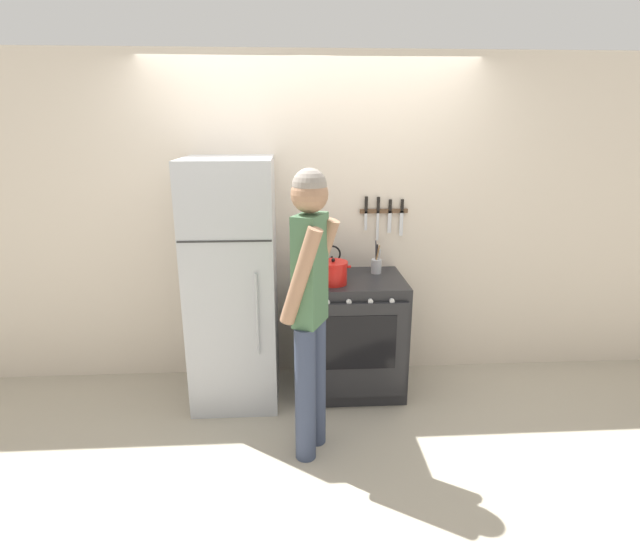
{
  "coord_description": "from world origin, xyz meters",
  "views": [
    {
      "loc": [
        -0.17,
        -3.88,
        2.02
      ],
      "look_at": [
        0.03,
        -0.46,
        0.99
      ],
      "focal_mm": 28.0,
      "sensor_mm": 36.0,
      "label": 1
    }
  ],
  "objects_px": {
    "tea_kettle": "(332,266)",
    "utensil_jar": "(376,265)",
    "refrigerator": "(233,283)",
    "person": "(310,300)",
    "stove_range": "(353,334)",
    "dutch_oven_pot": "(333,273)"
  },
  "relations": [
    {
      "from": "stove_range",
      "to": "utensil_jar",
      "type": "bearing_deg",
      "value": 39.83
    },
    {
      "from": "stove_range",
      "to": "person",
      "type": "relative_size",
      "value": 0.51
    },
    {
      "from": "tea_kettle",
      "to": "utensil_jar",
      "type": "relative_size",
      "value": 0.89
    },
    {
      "from": "refrigerator",
      "to": "utensil_jar",
      "type": "distance_m",
      "value": 1.11
    },
    {
      "from": "utensil_jar",
      "to": "person",
      "type": "bearing_deg",
      "value": -120.91
    },
    {
      "from": "dutch_oven_pot",
      "to": "person",
      "type": "xyz_separation_m",
      "value": [
        -0.19,
        -0.67,
        0.03
      ]
    },
    {
      "from": "person",
      "to": "stove_range",
      "type": "bearing_deg",
      "value": -0.75
    },
    {
      "from": "utensil_jar",
      "to": "person",
      "type": "height_order",
      "value": "person"
    },
    {
      "from": "stove_range",
      "to": "person",
      "type": "height_order",
      "value": "person"
    },
    {
      "from": "stove_range",
      "to": "dutch_oven_pot",
      "type": "bearing_deg",
      "value": -150.02
    },
    {
      "from": "refrigerator",
      "to": "person",
      "type": "xyz_separation_m",
      "value": [
        0.54,
        -0.75,
        0.12
      ]
    },
    {
      "from": "dutch_oven_pot",
      "to": "utensil_jar",
      "type": "bearing_deg",
      "value": 35.47
    },
    {
      "from": "refrigerator",
      "to": "utensil_jar",
      "type": "xyz_separation_m",
      "value": [
        1.09,
        0.18,
        0.07
      ]
    },
    {
      "from": "refrigerator",
      "to": "tea_kettle",
      "type": "distance_m",
      "value": 0.77
    },
    {
      "from": "stove_range",
      "to": "tea_kettle",
      "type": "xyz_separation_m",
      "value": [
        -0.16,
        0.15,
        0.51
      ]
    },
    {
      "from": "refrigerator",
      "to": "utensil_jar",
      "type": "relative_size",
      "value": 7.01
    },
    {
      "from": "refrigerator",
      "to": "stove_range",
      "type": "xyz_separation_m",
      "value": [
        0.9,
        0.02,
        -0.44
      ]
    },
    {
      "from": "dutch_oven_pot",
      "to": "tea_kettle",
      "type": "xyz_separation_m",
      "value": [
        0.01,
        0.25,
        -0.02
      ]
    },
    {
      "from": "dutch_oven_pot",
      "to": "utensil_jar",
      "type": "relative_size",
      "value": 1.0
    },
    {
      "from": "tea_kettle",
      "to": "utensil_jar",
      "type": "distance_m",
      "value": 0.35
    },
    {
      "from": "refrigerator",
      "to": "dutch_oven_pot",
      "type": "xyz_separation_m",
      "value": [
        0.73,
        -0.08,
        0.09
      ]
    },
    {
      "from": "dutch_oven_pot",
      "to": "tea_kettle",
      "type": "relative_size",
      "value": 1.12
    }
  ]
}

